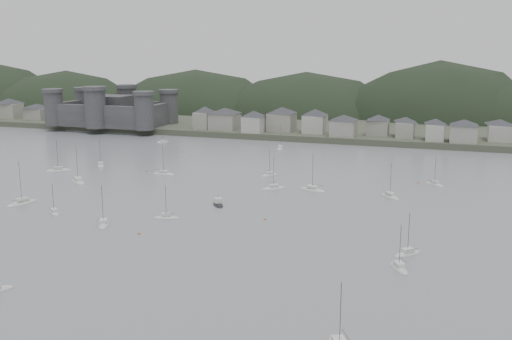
% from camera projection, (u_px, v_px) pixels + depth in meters
% --- Properties ---
extents(ground, '(900.00, 900.00, 0.00)m').
position_uv_depth(ground, '(142.00, 268.00, 122.83)').
color(ground, slate).
rests_on(ground, ground).
extents(far_shore_land, '(900.00, 250.00, 3.00)m').
position_uv_depth(far_shore_land, '(360.00, 113.00, 395.91)').
color(far_shore_land, '#383D2D').
rests_on(far_shore_land, ground).
extents(forested_ridge, '(851.55, 103.94, 102.57)m').
position_uv_depth(forested_ridge, '(361.00, 137.00, 373.31)').
color(forested_ridge, black).
rests_on(forested_ridge, ground).
extents(castle, '(66.00, 43.00, 20.00)m').
position_uv_depth(castle, '(112.00, 110.00, 324.86)').
color(castle, '#353538').
rests_on(castle, far_shore_land).
extents(waterfront_town, '(451.48, 28.46, 12.92)m').
position_uv_depth(waterfront_town, '(432.00, 127.00, 275.08)').
color(waterfront_town, gray).
rests_on(waterfront_town, far_shore_land).
extents(sailboat_lead, '(6.55, 5.69, 9.09)m').
position_uv_depth(sailboat_lead, '(54.00, 213.00, 162.81)').
color(sailboat_lead, beige).
rests_on(sailboat_lead, ground).
extents(moored_fleet, '(239.99, 178.91, 13.73)m').
position_uv_depth(moored_fleet, '(187.00, 201.00, 175.82)').
color(moored_fleet, beige).
rests_on(moored_fleet, ground).
extents(motor_launch_far, '(6.19, 7.35, 3.72)m').
position_uv_depth(motor_launch_far, '(218.00, 204.00, 171.16)').
color(motor_launch_far, black).
rests_on(motor_launch_far, ground).
extents(mooring_buoys, '(186.03, 115.05, 0.70)m').
position_uv_depth(mooring_buoys, '(224.00, 193.00, 184.89)').
color(mooring_buoys, '#CC6744').
rests_on(mooring_buoys, ground).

